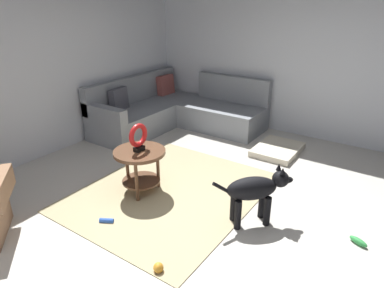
{
  "coord_description": "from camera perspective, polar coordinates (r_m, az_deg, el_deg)",
  "views": [
    {
      "loc": [
        -2.62,
        -1.5,
        2.14
      ],
      "look_at": [
        0.45,
        0.6,
        0.55
      ],
      "focal_mm": 31.87,
      "sensor_mm": 36.0,
      "label": 1
    }
  ],
  "objects": [
    {
      "name": "area_rug",
      "position": [
        4.13,
        -3.53,
        -8.02
      ],
      "size": [
        2.3,
        1.9,
        0.01
      ],
      "primitive_type": "cube",
      "color": "tan",
      "rests_on": "ground_plane"
    },
    {
      "name": "dog",
      "position": [
        3.49,
        10.61,
        -7.61
      ],
      "size": [
        0.65,
        0.62,
        0.63
      ],
      "rotation": [
        0.0,
        0.0,
        3.95
      ],
      "color": "black",
      "rests_on": "ground_plane"
    },
    {
      "name": "dog_bed_mat",
      "position": [
        5.3,
        14.13,
        -0.89
      ],
      "size": [
        0.8,
        0.6,
        0.09
      ],
      "primitive_type": "cube",
      "color": "beige",
      "rests_on": "ground_plane"
    },
    {
      "name": "dog_toy_rope",
      "position": [
        3.72,
        -14.12,
        -12.33
      ],
      "size": [
        0.11,
        0.15,
        0.05
      ],
      "primitive_type": "cylinder",
      "rotation": [
        0.0,
        1.57,
        2.08
      ],
      "color": "blue",
      "rests_on": "ground_plane"
    },
    {
      "name": "wall_back",
      "position": [
        5.22,
        -25.4,
        12.28
      ],
      "size": [
        6.0,
        0.12,
        2.7
      ],
      "primitive_type": "cube",
      "color": "silver",
      "rests_on": "ground_plane"
    },
    {
      "name": "ground_plane",
      "position": [
        3.73,
        3.81,
        -12.87
      ],
      "size": [
        6.0,
        6.0,
        0.1
      ],
      "primitive_type": "cube",
      "color": "beige"
    },
    {
      "name": "torus_sculpture",
      "position": [
        3.88,
        -8.97,
        1.23
      ],
      "size": [
        0.28,
        0.08,
        0.33
      ],
      "color": "black",
      "rests_on": "side_table"
    },
    {
      "name": "dog_toy_ball",
      "position": [
        3.08,
        -5.61,
        -19.9
      ],
      "size": [
        0.09,
        0.09,
        0.09
      ],
      "primitive_type": "sphere",
      "color": "orange",
      "rests_on": "ground_plane"
    },
    {
      "name": "wall_right",
      "position": [
        5.81,
        19.69,
        14.05
      ],
      "size": [
        0.12,
        6.0,
        2.7
      ],
      "primitive_type": "cube",
      "color": "silver",
      "rests_on": "ground_plane"
    },
    {
      "name": "dog_toy_bone",
      "position": [
        3.7,
        26.06,
        -14.41
      ],
      "size": [
        0.13,
        0.19,
        0.06
      ],
      "primitive_type": "ellipsoid",
      "rotation": [
        0.0,
        0.0,
        1.17
      ],
      "color": "green",
      "rests_on": "ground_plane"
    },
    {
      "name": "sectional_couch",
      "position": [
        6.09,
        -2.91,
        5.42
      ],
      "size": [
        2.2,
        2.25,
        0.88
      ],
      "color": "gray",
      "rests_on": "ground_plane"
    },
    {
      "name": "side_table",
      "position": [
        4.0,
        -8.71,
        -2.69
      ],
      "size": [
        0.6,
        0.6,
        0.54
      ],
      "color": "brown",
      "rests_on": "ground_plane"
    }
  ]
}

